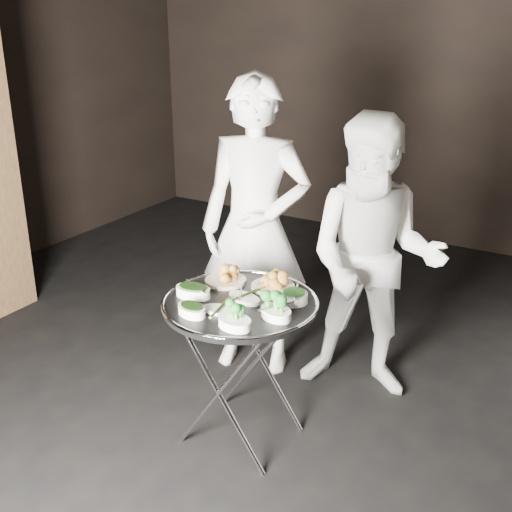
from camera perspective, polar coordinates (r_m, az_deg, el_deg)
The scene contains 16 objects.
floor at distance 3.40m, azimuth -2.33°, elevation -16.86°, with size 6.00×7.00×0.05m, color black.
wall_back at distance 5.97m, azimuth 16.77°, elevation 14.98°, with size 6.00×0.05×3.00m, color black.
tray_stand at distance 3.22m, azimuth -1.38°, elevation -9.66°, with size 0.51×0.43×0.75m.
serving_tray at distance 3.06m, azimuth -1.44°, elevation -4.24°, with size 0.75×0.75×0.04m.
potato_plate_a at distance 3.24m, azimuth -2.73°, elevation -1.82°, with size 0.22×0.22×0.08m.
potato_plate_b at distance 3.17m, azimuth 1.51°, elevation -2.33°, with size 0.23×0.23×0.08m.
greens_bowl at distance 3.03m, azimuth 3.38°, elevation -3.52°, with size 0.13×0.13×0.08m.
asparagus_plate_a at distance 3.06m, azimuth -1.05°, elevation -3.66°, with size 0.20×0.15×0.04m.
asparagus_plate_b at distance 2.95m, azimuth -3.17°, elevation -4.70°, with size 0.19×0.13×0.04m.
spinach_bowl_a at distance 3.10m, azimuth -5.61°, elevation -3.02°, with size 0.19×0.13×0.07m.
spinach_bowl_b at distance 2.93m, azimuth -5.75°, elevation -4.69°, with size 0.18×0.14×0.06m.
broccoli_bowl_a at distance 2.89m, azimuth 1.78°, elevation -4.93°, with size 0.20×0.17×0.07m.
broccoli_bowl_b at distance 2.81m, azimuth -1.92°, elevation -5.76°, with size 0.19×0.16×0.07m.
serving_utensils at distance 3.07m, azimuth -0.51°, elevation -2.82°, with size 0.58×0.44×0.01m.
waiter_left at distance 3.70m, azimuth -0.06°, elevation 2.42°, with size 0.64×0.42×1.75m, color white.
waiter_right at distance 3.51m, azimuth 10.42°, elevation -0.42°, with size 0.77×0.60×1.59m, color white.
Camera 1 is at (1.47, -2.23, 2.08)m, focal length 45.00 mm.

